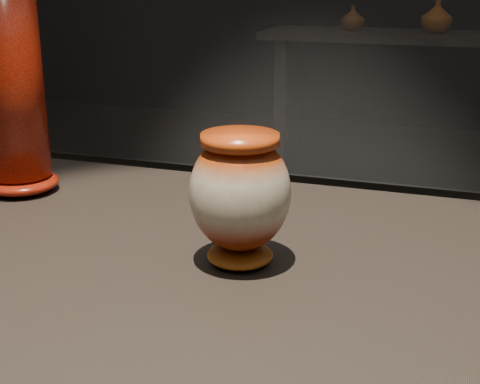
# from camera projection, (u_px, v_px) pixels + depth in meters

# --- Properties ---
(main_vase) EXTENTS (0.15, 0.15, 0.19)m
(main_vase) POSITION_uv_depth(u_px,v_px,m) (240.00, 194.00, 0.91)
(main_vase) COLOR maroon
(main_vase) RESTS_ON display_plinth
(tall_vase) EXTENTS (0.14, 0.14, 0.42)m
(tall_vase) POSITION_uv_depth(u_px,v_px,m) (11.00, 82.00, 1.17)
(tall_vase) COLOR red
(tall_vase) RESTS_ON display_plinth
(back_shelf) EXTENTS (2.00, 0.60, 0.90)m
(back_shelf) POSITION_uv_depth(u_px,v_px,m) (416.00, 74.00, 4.34)
(back_shelf) COLOR black
(back_shelf) RESTS_ON ground
(back_vase_left) EXTENTS (0.17, 0.17, 0.16)m
(back_vase_left) POSITION_uv_depth(u_px,v_px,m) (353.00, 19.00, 4.34)
(back_vase_left) COLOR #9C4C16
(back_vase_left) RESTS_ON back_shelf
(back_vase_mid) EXTENTS (0.26, 0.26, 0.20)m
(back_vase_mid) POSITION_uv_depth(u_px,v_px,m) (437.00, 17.00, 4.20)
(back_vase_mid) COLOR maroon
(back_vase_mid) RESTS_ON back_shelf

